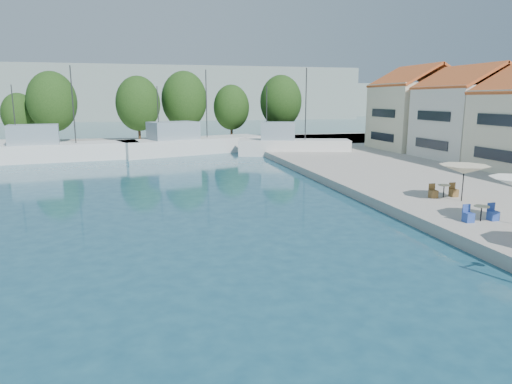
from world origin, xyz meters
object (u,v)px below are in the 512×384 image
object	(u,v)px
umbrella_cream	(464,169)
trawler_02	(56,150)
trawler_03	(191,144)
trawler_04	(291,146)

from	to	relation	value
umbrella_cream	trawler_02	bearing A→B (deg)	132.30
trawler_02	trawler_03	world-z (taller)	same
umbrella_cream	trawler_04	bearing A→B (deg)	92.56
trawler_03	umbrella_cream	world-z (taller)	trawler_03
trawler_04	umbrella_cream	distance (m)	27.95
trawler_03	trawler_04	bearing A→B (deg)	-42.93
trawler_02	trawler_04	xyz separation A→B (m)	(25.54, -1.54, 0.00)
trawler_04	trawler_02	bearing A→B (deg)	-168.19
trawler_04	umbrella_cream	xyz separation A→B (m)	(1.24, -27.89, 1.38)
trawler_03	umbrella_cream	size ratio (longest dim) A/B	6.51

